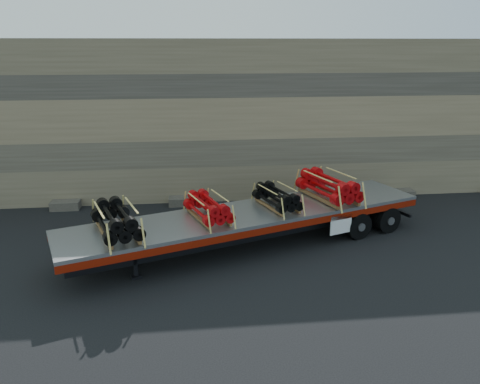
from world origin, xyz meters
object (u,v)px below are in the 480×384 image
object	(u,v)px
trailer	(250,229)
bundle_rear	(328,187)
bundle_front	(117,221)
bundle_midfront	(208,208)
bundle_midrear	(277,198)

from	to	relation	value
trailer	bundle_rear	size ratio (longest dim) A/B	5.10
trailer	bundle_front	xyz separation A→B (m)	(-4.24, -1.52, 1.06)
bundle_midfront	bundle_midrear	world-z (taller)	bundle_midfront
trailer	bundle_midrear	distance (m)	1.46
trailer	bundle_front	size ratio (longest dim) A/B	5.52
bundle_midfront	bundle_rear	size ratio (longest dim) A/B	0.81
bundle_front	bundle_rear	world-z (taller)	bundle_rear
bundle_midfront	bundle_rear	xyz separation A→B (m)	(4.52, 1.61, 0.09)
bundle_midfront	bundle_midrear	distance (m)	2.61
bundle_midfront	bundle_front	bearing A→B (deg)	-180.00
bundle_midrear	trailer	bearing A→B (deg)	180.00
trailer	bundle_midrear	bearing A→B (deg)	-0.00
bundle_midrear	bundle_rear	xyz separation A→B (m)	(2.06, 0.74, 0.10)
bundle_midrear	bundle_midfront	bearing A→B (deg)	180.00
bundle_front	bundle_midfront	distance (m)	2.97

